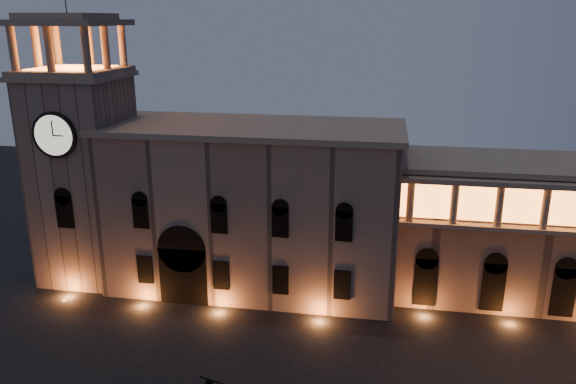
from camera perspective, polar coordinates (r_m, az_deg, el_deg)
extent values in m
cube|color=#856857|center=(59.67, -3.49, -1.77)|extent=(30.00, 12.00, 17.00)
cube|color=gray|center=(57.43, -3.65, 6.56)|extent=(30.80, 12.80, 0.60)
cube|color=black|center=(58.61, -10.40, -8.21)|extent=(5.00, 1.40, 6.00)
cylinder|color=black|center=(57.40, -10.56, -5.50)|extent=(5.00, 1.40, 5.00)
cube|color=orange|center=(58.53, -10.45, -8.47)|extent=(4.20, 0.20, 5.00)
cube|color=#856857|center=(64.76, -19.89, 1.05)|extent=(9.00, 9.00, 22.00)
cube|color=gray|center=(62.78, -20.94, 10.96)|extent=(9.80, 9.80, 0.50)
cylinder|color=black|center=(59.54, -22.65, 5.36)|extent=(4.60, 0.35, 4.60)
cylinder|color=beige|center=(59.42, -22.73, 5.33)|extent=(4.00, 0.12, 4.00)
cube|color=gray|center=(62.73, -20.99, 11.41)|extent=(9.40, 9.40, 0.50)
cube|color=orange|center=(62.71, -21.02, 11.68)|extent=(6.80, 6.80, 0.15)
cylinder|color=gray|center=(61.46, -26.18, 12.92)|extent=(0.76, 0.76, 4.20)
cylinder|color=gray|center=(59.35, -23.11, 13.20)|extent=(0.76, 0.76, 4.20)
cylinder|color=gray|center=(57.40, -19.83, 13.46)|extent=(0.76, 0.76, 4.20)
cylinder|color=gray|center=(67.80, -22.41, 13.61)|extent=(0.76, 0.76, 4.20)
cylinder|color=gray|center=(65.89, -19.52, 13.84)|extent=(0.76, 0.76, 4.20)
cylinder|color=gray|center=(64.14, -16.46, 14.05)|extent=(0.76, 0.76, 4.20)
cylinder|color=gray|center=(64.60, -24.20, 13.29)|extent=(0.76, 0.76, 4.20)
cylinder|color=gray|center=(60.75, -18.06, 13.78)|extent=(0.76, 0.76, 4.20)
cube|color=gray|center=(62.53, -21.47, 15.73)|extent=(9.80, 9.80, 0.60)
cube|color=gray|center=(62.53, -21.53, 16.28)|extent=(7.50, 7.50, 0.60)
cylinder|color=gray|center=(53.98, 12.33, -0.86)|extent=(0.70, 0.70, 4.00)
cylinder|color=gray|center=(54.34, 16.55, -1.07)|extent=(0.70, 0.70, 4.00)
cylinder|color=gray|center=(54.98, 20.68, -1.27)|extent=(0.70, 0.70, 4.00)
cylinder|color=gray|center=(55.90, 24.70, -1.45)|extent=(0.70, 0.70, 4.00)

